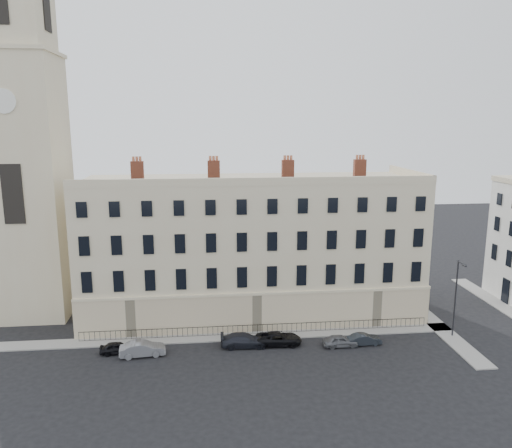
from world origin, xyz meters
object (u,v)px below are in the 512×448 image
object	(u,v)px
car_a	(117,348)
car_f	(364,339)
car_e	(340,341)
car_c	(244,340)
streetlamp	(456,295)
car_d	(279,339)
car_b	(142,349)

from	to	relation	value
car_a	car_f	bearing A→B (deg)	-95.22
car_a	car_f	world-z (taller)	car_a
car_e	car_f	xyz separation A→B (m)	(2.39, 0.14, -0.03)
car_c	car_e	world-z (taller)	car_c
car_e	car_f	size ratio (longest dim) A/B	1.02
streetlamp	car_d	bearing A→B (deg)	174.47
car_c	car_d	xyz separation A→B (m)	(3.34, 0.07, -0.03)
car_a	streetlamp	bearing A→B (deg)	-93.43
car_d	car_e	bearing A→B (deg)	-97.63
car_f	car_d	bearing A→B (deg)	80.14
car_d	car_e	size ratio (longest dim) A/B	1.32
car_b	car_f	bearing A→B (deg)	-95.75
car_a	car_d	xyz separation A→B (m)	(15.13, 0.26, 0.07)
car_a	car_b	size ratio (longest dim) A/B	0.77
car_b	car_e	distance (m)	18.55
car_b	streetlamp	bearing A→B (deg)	-94.39
car_e	car_d	bearing A→B (deg)	79.35
car_e	car_f	bearing A→B (deg)	-87.29
car_f	car_e	bearing A→B (deg)	89.63
car_a	car_b	xyz separation A→B (m)	(2.37, -0.75, 0.14)
car_a	car_e	world-z (taller)	car_e
car_c	car_e	size ratio (longest dim) A/B	1.33
car_a	car_e	xyz separation A→B (m)	(20.92, -0.76, 0.03)
car_d	streetlamp	size ratio (longest dim) A/B	0.56
car_a	car_f	distance (m)	23.32
car_f	streetlamp	size ratio (longest dim) A/B	0.42
car_a	streetlamp	size ratio (longest dim) A/B	0.40
car_b	car_d	world-z (taller)	car_b
car_e	streetlamp	world-z (taller)	streetlamp
car_e	streetlamp	xyz separation A→B (m)	(11.75, 0.92, 3.82)
car_f	streetlamp	bearing A→B (deg)	-89.05
car_e	streetlamp	bearing A→B (deg)	-86.25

